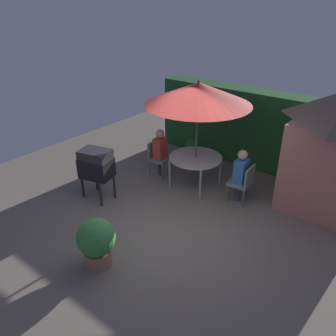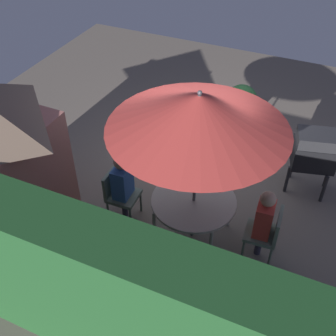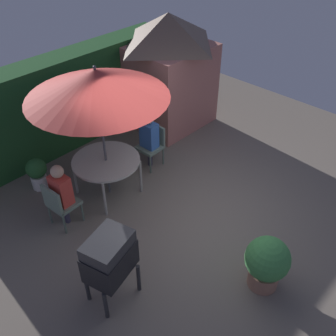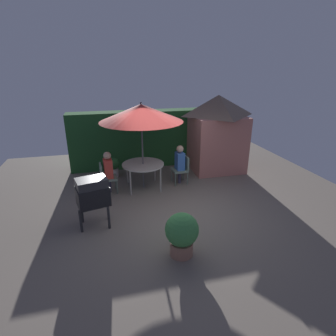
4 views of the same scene
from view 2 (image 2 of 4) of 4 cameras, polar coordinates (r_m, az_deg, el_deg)
name	(u,v)px [view 2 (image 2 of 4)]	position (r m, az deg, el deg)	size (l,w,h in m)	color
ground_plane	(194,172)	(7.90, 3.61, -0.55)	(11.00, 11.00, 0.00)	#6B6056
hedge_backdrop	(86,287)	(5.06, -11.00, -15.57)	(5.67, 0.67, 2.05)	#1E4C23
patio_table	(194,203)	(6.28, 3.50, -4.74)	(1.27, 1.27, 0.79)	#B2ADA3
patio_umbrella	(199,112)	(5.28, 4.19, 7.55)	(2.40, 2.40, 2.62)	#4C4C51
bbq_grill	(315,151)	(7.42, 19.28, 2.18)	(0.80, 0.66, 1.20)	black
chair_near_shed	(268,231)	(6.32, 13.34, -8.37)	(0.50, 0.49, 0.90)	slate
chair_far_side	(119,191)	(6.79, -6.71, -3.17)	(0.49, 0.48, 0.90)	slate
potted_plant_by_shed	(222,298)	(5.72, 7.32, -17.06)	(0.40, 0.40, 0.67)	silver
potted_plant_by_grill	(241,104)	(9.02, 9.86, 8.59)	(0.67, 0.67, 0.91)	#936651
person_in_red	(264,218)	(6.13, 12.93, -6.57)	(0.26, 0.36, 1.26)	#CC3D33
person_in_blue	(122,181)	(6.58, -6.22, -1.70)	(0.26, 0.35, 1.26)	#3866B2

